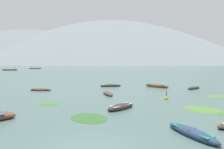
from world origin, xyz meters
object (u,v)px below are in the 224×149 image
at_px(rowboat_7, 192,133).
at_px(rowboat_1, 121,107).
at_px(rowboat_5, 157,86).
at_px(ferry_0, 10,70).
at_px(rowboat_8, 194,88).
at_px(rowboat_6, 108,94).
at_px(mooring_buoy, 166,98).
at_px(ferry_1, 35,68).
at_px(rowboat_2, 41,90).
at_px(rowboat_0, 110,86).

bearing_deg(rowboat_7, rowboat_1, 126.50).
relative_size(rowboat_5, ferry_0, 0.48).
relative_size(rowboat_7, rowboat_8, 1.01).
xyz_separation_m(rowboat_6, rowboat_7, (5.80, -12.56, 0.02)).
xyz_separation_m(rowboat_6, ferry_0, (-75.20, 88.66, 0.31)).
height_order(ferry_0, mooring_buoy, ferry_0).
height_order(rowboat_5, rowboat_8, rowboat_5).
xyz_separation_m(rowboat_1, rowboat_5, (6.35, 15.03, 0.07)).
bearing_deg(rowboat_6, rowboat_5, 44.37).
distance_m(rowboat_6, mooring_buoy, 7.49).
relative_size(ferry_0, ferry_1, 0.90).
bearing_deg(ferry_0, rowboat_5, -44.10).
relative_size(rowboat_2, rowboat_6, 1.03).
height_order(rowboat_0, ferry_1, ferry_1).
bearing_deg(rowboat_1, rowboat_7, -53.50).
bearing_deg(rowboat_8, mooring_buoy, -127.73).
distance_m(rowboat_0, mooring_buoy, 13.06).
height_order(rowboat_1, rowboat_8, rowboat_1).
height_order(rowboat_6, ferry_0, ferry_0).
xyz_separation_m(rowboat_0, rowboat_6, (0.20, -8.24, -0.03)).
bearing_deg(rowboat_8, ferry_0, 137.16).
relative_size(rowboat_1, rowboat_8, 0.92).
bearing_deg(rowboat_1, rowboat_8, 47.69).
distance_m(rowboat_2, rowboat_6, 11.06).
bearing_deg(rowboat_2, ferry_1, 118.34).
xyz_separation_m(rowboat_5, rowboat_8, (5.69, -1.81, -0.10)).
xyz_separation_m(rowboat_2, rowboat_6, (10.68, -2.86, 0.01)).
height_order(rowboat_0, ferry_0, ferry_0).
distance_m(rowboat_6, ferry_0, 116.26).
distance_m(ferry_0, ferry_1, 41.39).
distance_m(rowboat_1, mooring_buoy, 6.88).
distance_m(rowboat_1, rowboat_8, 17.88).
bearing_deg(ferry_1, rowboat_8, -53.08).
distance_m(rowboat_2, rowboat_7, 22.57).
bearing_deg(mooring_buoy, rowboat_0, 123.48).
distance_m(rowboat_5, rowboat_6, 11.35).
distance_m(rowboat_1, rowboat_5, 16.32).
bearing_deg(rowboat_1, mooring_buoy, 40.28).
height_order(rowboat_2, rowboat_8, rowboat_8).
bearing_deg(rowboat_5, rowboat_1, -112.90).
xyz_separation_m(rowboat_8, ferry_0, (-89.00, 82.54, 0.30)).
bearing_deg(rowboat_5, rowboat_6, -135.63).
bearing_deg(rowboat_7, mooring_buoy, 83.08).
bearing_deg(rowboat_7, ferry_1, 120.82).
bearing_deg(rowboat_0, rowboat_6, -88.62).
distance_m(rowboat_7, ferry_1, 165.85).
relative_size(ferry_0, mooring_buoy, 7.95).
height_order(rowboat_7, rowboat_8, rowboat_7).
relative_size(rowboat_8, ferry_0, 0.36).
xyz_separation_m(rowboat_5, rowboat_7, (-2.31, -20.50, -0.09)).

